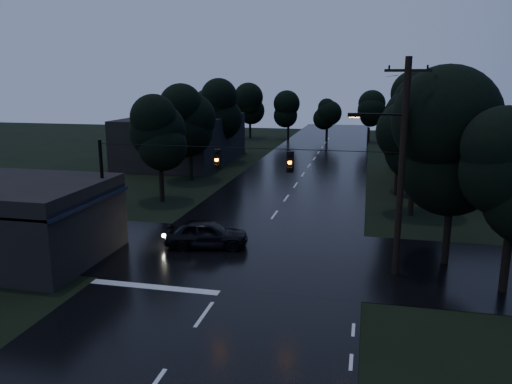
% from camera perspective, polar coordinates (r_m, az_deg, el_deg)
% --- Properties ---
extents(main_road, '(12.00, 120.00, 0.02)m').
position_cam_1_polar(main_road, '(43.50, 4.54, 0.78)').
color(main_road, black).
rests_on(main_road, ground).
extents(cross_street, '(60.00, 9.00, 0.02)m').
position_cam_1_polar(cross_street, '(26.45, -1.09, -7.19)').
color(cross_street, black).
rests_on(cross_street, ground).
extents(building_far_right, '(10.00, 14.00, 4.40)m').
position_cam_1_polar(building_far_right, '(47.33, 22.37, 3.54)').
color(building_far_right, black).
rests_on(building_far_right, ground).
extents(building_far_left, '(10.00, 16.00, 5.00)m').
position_cam_1_polar(building_far_left, '(56.20, -8.25, 6.00)').
color(building_far_left, black).
rests_on(building_far_left, ground).
extents(utility_pole_main, '(3.50, 0.30, 10.00)m').
position_cam_1_polar(utility_pole_main, '(23.49, 16.11, 3.03)').
color(utility_pole_main, black).
rests_on(utility_pole_main, ground).
extents(utility_pole_far, '(2.00, 0.30, 7.50)m').
position_cam_1_polar(utility_pole_far, '(40.53, 15.96, 5.00)').
color(utility_pole_far, black).
rests_on(utility_pole_far, ground).
extents(anchor_pole_left, '(0.18, 0.18, 6.00)m').
position_cam_1_polar(anchor_pole_left, '(27.43, -17.04, -0.49)').
color(anchor_pole_left, black).
rests_on(anchor_pole_left, ground).
extents(span_signals, '(15.00, 0.37, 1.12)m').
position_cam_1_polar(span_signals, '(24.04, -0.43, 3.72)').
color(span_signals, black).
rests_on(span_signals, ground).
extents(tree_corner_near, '(4.48, 4.48, 9.44)m').
position_cam_1_polar(tree_corner_near, '(25.64, 21.78, 5.07)').
color(tree_corner_near, black).
rests_on(tree_corner_near, ground).
extents(tree_left_a, '(3.92, 3.92, 8.26)m').
position_cam_1_polar(tree_left_a, '(37.45, -10.99, 6.76)').
color(tree_left_a, black).
rests_on(tree_left_a, ground).
extents(tree_left_b, '(4.20, 4.20, 8.85)m').
position_cam_1_polar(tree_left_b, '(45.04, -7.63, 8.34)').
color(tree_left_b, black).
rests_on(tree_left_b, ground).
extents(tree_left_c, '(4.48, 4.48, 9.44)m').
position_cam_1_polar(tree_left_c, '(54.66, -4.59, 9.58)').
color(tree_left_c, black).
rests_on(tree_left_c, ground).
extents(tree_right_a, '(4.20, 4.20, 8.85)m').
position_cam_1_polar(tree_right_a, '(34.44, 17.82, 6.50)').
color(tree_right_a, black).
rests_on(tree_right_a, ground).
extents(tree_right_b, '(4.48, 4.48, 9.44)m').
position_cam_1_polar(tree_right_b, '(42.40, 17.77, 8.09)').
color(tree_right_b, black).
rests_on(tree_right_b, ground).
extents(tree_right_c, '(4.76, 4.76, 10.03)m').
position_cam_1_polar(tree_right_c, '(52.38, 17.56, 9.30)').
color(tree_right_c, black).
rests_on(tree_right_c, ground).
extents(car, '(4.79, 2.69, 1.54)m').
position_cam_1_polar(car, '(27.53, -5.65, -4.75)').
color(car, black).
rests_on(car, ground).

